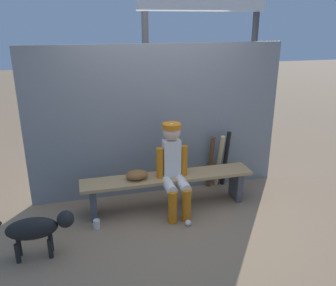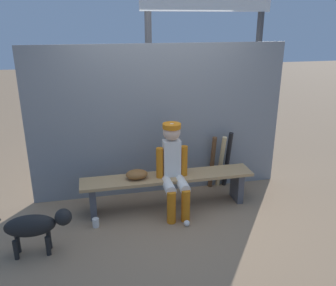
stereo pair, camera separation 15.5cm
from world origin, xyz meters
name	(u,v)px [view 1 (the left image)]	position (x,y,z in m)	size (l,w,h in m)	color
ground_plane	(168,207)	(0.00, 0.00, 0.00)	(30.00, 30.00, 0.00)	#937556
chainlink_fence	(159,122)	(0.00, 0.51, 1.04)	(3.53, 0.03, 2.09)	gray
dugout_bench	(168,183)	(0.00, 0.00, 0.35)	(2.25, 0.36, 0.46)	tan
player_seated	(174,166)	(0.05, -0.11, 0.63)	(0.41, 0.55, 1.16)	silver
baseball_glove	(137,175)	(-0.41, 0.00, 0.52)	(0.28, 0.20, 0.12)	brown
bat_wood_dark	(211,162)	(0.75, 0.41, 0.41)	(0.06, 0.06, 0.81)	brown
bat_wood_natural	(219,161)	(0.87, 0.38, 0.42)	(0.06, 0.06, 0.84)	tan
bat_aluminum_black	(226,159)	(0.98, 0.40, 0.43)	(0.06, 0.06, 0.87)	black
baseball	(188,223)	(0.12, -0.50, 0.04)	(0.07, 0.07, 0.07)	white
cup_on_ground	(97,224)	(-0.96, -0.28, 0.06)	(0.08, 0.08, 0.11)	silver
cup_on_bench	(164,171)	(-0.04, 0.04, 0.51)	(0.08, 0.08, 0.11)	red
scoreboard	(207,7)	(0.91, 1.20, 2.54)	(2.26, 0.27, 3.61)	#3F3F42
dog	(38,228)	(-1.56, -0.65, 0.34)	(0.84, 0.20, 0.49)	black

